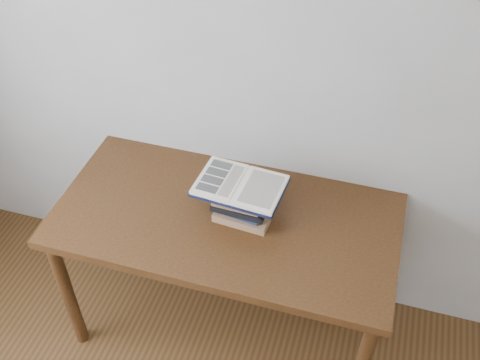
% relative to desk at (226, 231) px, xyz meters
% --- Properties ---
extents(desk, '(1.49, 0.75, 0.80)m').
position_rel_desk_xyz_m(desk, '(0.00, 0.00, 0.00)').
color(desk, '#4C2E13').
rests_on(desk, ground).
extents(book_stack, '(0.26, 0.20, 0.15)m').
position_rel_desk_xyz_m(book_stack, '(0.07, 0.03, 0.17)').
color(book_stack, '#90644A').
rests_on(book_stack, desk).
extents(open_book, '(0.38, 0.28, 0.03)m').
position_rel_desk_xyz_m(open_book, '(0.05, 0.04, 0.26)').
color(open_book, black).
rests_on(open_book, book_stack).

